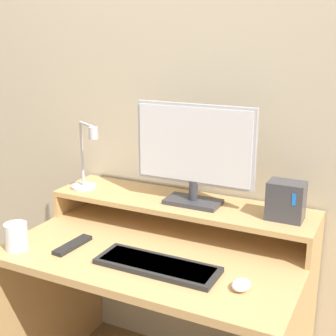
% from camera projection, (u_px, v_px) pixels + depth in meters
% --- Properties ---
extents(wall_back, '(6.00, 0.05, 2.50)m').
position_uv_depth(wall_back, '(199.00, 97.00, 1.99)').
color(wall_back, beige).
rests_on(wall_back, ground_plane).
extents(desk, '(1.12, 0.70, 0.72)m').
position_uv_depth(desk, '(159.00, 295.00, 1.87)').
color(desk, tan).
rests_on(desk, ground_plane).
extents(monitor_shelf, '(1.12, 0.29, 0.12)m').
position_uv_depth(monitor_shelf, '(181.00, 205.00, 1.96)').
color(monitor_shelf, tan).
rests_on(monitor_shelf, desk).
extents(monitor, '(0.50, 0.12, 0.41)m').
position_uv_depth(monitor, '(194.00, 151.00, 1.86)').
color(monitor, '#38383D').
rests_on(monitor, monitor_shelf).
extents(desk_lamp, '(0.19, 0.14, 0.31)m').
position_uv_depth(desk_lamp, '(86.00, 165.00, 2.05)').
color(desk_lamp, silver).
rests_on(desk_lamp, monitor_shelf).
extents(router_dock, '(0.14, 0.10, 0.15)m').
position_uv_depth(router_dock, '(286.00, 201.00, 1.74)').
color(router_dock, '#3D3D42').
rests_on(router_dock, monitor_shelf).
extents(keyboard, '(0.44, 0.15, 0.02)m').
position_uv_depth(keyboard, '(157.00, 265.00, 1.64)').
color(keyboard, '#282828').
rests_on(keyboard, desk).
extents(mouse, '(0.06, 0.08, 0.03)m').
position_uv_depth(mouse, '(241.00, 285.00, 1.50)').
color(mouse, white).
rests_on(mouse, desk).
extents(remote_control, '(0.06, 0.19, 0.02)m').
position_uv_depth(remote_control, '(73.00, 245.00, 1.80)').
color(remote_control, black).
rests_on(remote_control, desk).
extents(mug, '(0.09, 0.09, 0.10)m').
position_uv_depth(mug, '(16.00, 236.00, 1.78)').
color(mug, white).
rests_on(mug, desk).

